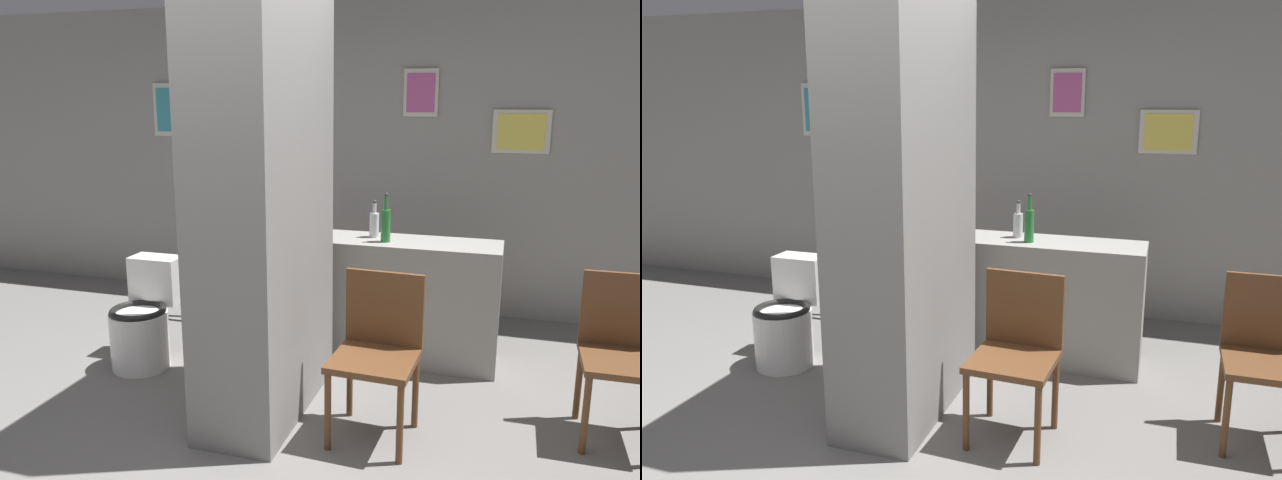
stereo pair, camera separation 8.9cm
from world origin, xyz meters
TOP-DOWN VIEW (x-y plane):
  - ground_plane at (0.00, 0.00)m, footprint 14.00×14.00m
  - wall_back at (0.00, 2.63)m, footprint 8.00×0.09m
  - pillar_center at (0.14, 0.57)m, footprint 0.50×1.14m
  - counter_shelf at (0.70, 1.52)m, footprint 1.47×0.44m
  - toilet at (-0.91, 0.89)m, footprint 0.39×0.55m
  - chair_near_pillar at (0.82, 0.47)m, footprint 0.46×0.46m
  - chair_by_doorway at (2.09, 0.83)m, footprint 0.44×0.44m
  - bicycle at (-0.34, 1.82)m, footprint 1.74×0.42m
  - bottle_tall at (0.66, 1.45)m, footprint 0.06×0.06m
  - bottle_short at (0.55, 1.57)m, footprint 0.07×0.07m

SIDE VIEW (x-z plane):
  - ground_plane at x=0.00m, z-range 0.00..0.00m
  - toilet at x=-0.91m, z-range -0.06..0.66m
  - bicycle at x=-0.34m, z-range -0.01..0.75m
  - counter_shelf at x=0.70m, z-range 0.00..0.85m
  - chair_near_pillar at x=0.82m, z-range 0.06..0.95m
  - chair_by_doorway at x=2.09m, z-range 0.06..0.95m
  - bottle_short at x=0.55m, z-range 0.82..1.08m
  - bottle_tall at x=0.66m, z-range 0.81..1.15m
  - pillar_center at x=0.14m, z-range 0.00..2.60m
  - wall_back at x=0.00m, z-range 0.00..2.60m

